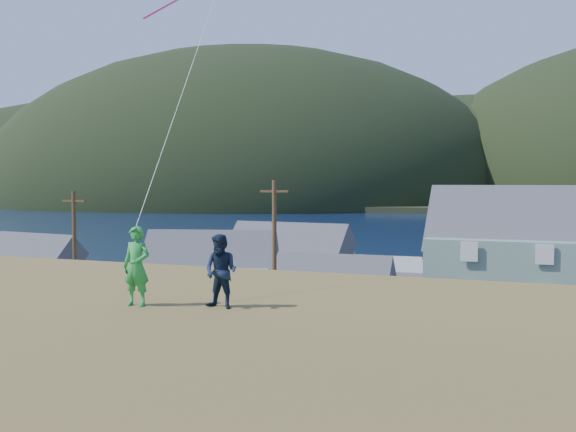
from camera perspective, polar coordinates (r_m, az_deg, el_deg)
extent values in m
plane|color=#0A1638|center=(33.29, 3.10, -14.19)|extent=(900.00, 900.00, 0.00)
cube|color=#4C3D19|center=(31.46, 1.98, -15.13)|extent=(110.00, 8.00, 0.10)
cube|color=#28282B|center=(49.29, 9.03, -8.48)|extent=(72.00, 36.00, 0.12)
cube|color=gray|center=(72.66, 7.94, -4.45)|extent=(26.00, 14.00, 0.90)
cube|color=black|center=(360.62, 18.83, 1.44)|extent=(900.00, 320.00, 2.00)
ellipsoid|color=black|center=(386.04, -16.15, 1.72)|extent=(240.00, 216.00, 108.00)
ellipsoid|color=black|center=(318.01, -3.70, 1.58)|extent=(260.00, 234.00, 143.00)
ellipsoid|color=black|center=(331.78, 15.24, 1.54)|extent=(200.00, 180.00, 100.00)
cube|color=#2A625C|center=(56.50, -22.12, -5.55)|extent=(9.00, 7.28, 3.07)
cube|color=#47474C|center=(56.21, -22.16, -3.18)|extent=(9.46, 7.14, 5.92)
cube|color=slate|center=(49.79, -7.01, -6.27)|extent=(10.97, 8.66, 3.43)
cube|color=#47474C|center=(49.44, -7.02, -3.32)|extent=(11.39, 8.55, 6.19)
cube|color=silver|center=(41.90, 3.81, -8.39)|extent=(7.36, 5.33, 2.90)
cube|color=#47474C|center=(41.53, 3.82, -5.44)|extent=(7.86, 5.28, 5.11)
cube|color=gray|center=(57.56, -0.11, -5.00)|extent=(11.29, 7.48, 3.42)
cube|color=#47474C|center=(57.25, -0.11, -2.35)|extent=(11.78, 7.44, 6.32)
cylinder|color=#47331E|center=(41.26, -18.42, -4.28)|extent=(0.24, 0.24, 9.20)
cylinder|color=#47331E|center=(34.62, -1.22, -4.96)|extent=(0.24, 0.24, 9.85)
imported|color=#B73016|center=(57.17, -12.40, -6.09)|extent=(2.36, 4.64, 1.51)
imported|color=#B7B7B7|center=(57.43, 1.92, -6.01)|extent=(2.58, 5.20, 1.45)
imported|color=navy|center=(55.76, 13.44, -6.37)|extent=(1.60, 4.38, 1.43)
imported|color=#B8B8BD|center=(54.84, -7.66, -6.52)|extent=(1.74, 4.19, 1.35)
imported|color=#9C0F0E|center=(59.94, -1.34, -5.57)|extent=(2.86, 5.79, 1.58)
imported|color=black|center=(56.82, 7.18, -6.10)|extent=(1.99, 4.52, 1.51)
imported|color=navy|center=(50.35, 9.75, -7.41)|extent=(1.90, 3.99, 1.32)
imported|color=white|center=(52.81, -2.91, -6.85)|extent=(2.51, 5.02, 1.36)
imported|color=slate|center=(59.51, -5.50, -5.70)|extent=(1.56, 4.43, 1.46)
imported|color=green|center=(14.08, -13.31, -4.37)|extent=(0.63, 0.42, 1.71)
imported|color=#142239|center=(13.54, -5.98, -4.92)|extent=(0.82, 0.67, 1.55)
cylinder|color=white|center=(16.99, -8.95, 11.97)|extent=(0.02, 0.02, 9.45)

